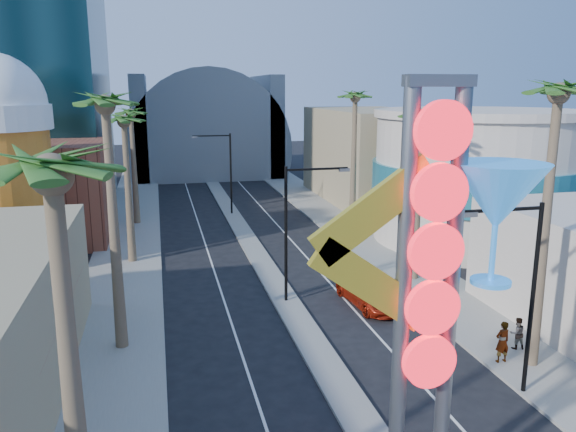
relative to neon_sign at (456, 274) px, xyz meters
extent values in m
cube|color=gray|center=(-10.32, 32.04, -7.23)|extent=(5.00, 100.00, 0.15)
cube|color=gray|center=(8.68, 32.04, -7.23)|extent=(5.00, 100.00, 0.15)
cube|color=gray|center=(-0.82, 35.04, -7.23)|extent=(1.60, 84.00, 0.15)
cube|color=brown|center=(-16.82, 35.04, -3.31)|extent=(10.00, 10.00, 8.00)
cube|color=tan|center=(15.18, 45.04, -2.31)|extent=(10.00, 20.00, 10.00)
cylinder|color=#C3641A|center=(-17.82, 27.04, -2.31)|extent=(6.40, 6.40, 10.00)
cylinder|color=beige|center=(17.18, 27.04, -2.31)|extent=(16.00, 16.00, 10.00)
cylinder|color=teal|center=(17.18, 27.04, -2.31)|extent=(16.60, 16.60, 3.00)
cylinder|color=beige|center=(17.18, 27.04, 2.99)|extent=(16.60, 16.60, 0.60)
cylinder|color=slate|center=(-0.82, 69.04, -3.31)|extent=(22.00, 16.00, 22.00)
cube|color=slate|center=(-9.82, 69.04, -0.31)|extent=(2.00, 16.00, 14.00)
cube|color=slate|center=(8.18, 69.04, -0.31)|extent=(2.00, 16.00, 14.00)
cylinder|color=slate|center=(-1.52, 0.04, -0.81)|extent=(0.44, 0.44, 12.00)
cylinder|color=slate|center=(-0.12, 0.04, -0.81)|extent=(0.44, 0.44, 12.00)
cube|color=slate|center=(-0.82, 0.04, 5.09)|extent=(1.80, 0.50, 0.30)
cylinder|color=red|center=(-0.82, -0.31, 3.89)|extent=(1.50, 0.25, 1.50)
cylinder|color=red|center=(-0.82, -0.31, 2.34)|extent=(1.50, 0.25, 1.50)
cylinder|color=red|center=(-0.82, -0.31, 0.79)|extent=(1.50, 0.25, 1.50)
cylinder|color=red|center=(-0.82, -0.31, -0.76)|extent=(1.50, 0.25, 1.50)
cylinder|color=red|center=(-0.82, -0.31, -2.31)|extent=(1.50, 0.25, 1.50)
cube|color=gold|center=(-2.42, 0.04, 1.89)|extent=(3.47, 0.25, 2.80)
cube|color=gold|center=(-2.42, 0.04, -0.11)|extent=(3.47, 0.25, 2.80)
cone|color=blue|center=(1.08, 0.04, 2.09)|extent=(2.60, 2.60, 1.80)
cylinder|color=blue|center=(1.08, 0.04, 0.49)|extent=(0.16, 0.16, 1.60)
cylinder|color=blue|center=(1.08, 0.04, -0.31)|extent=(1.10, 1.10, 0.12)
cylinder|color=black|center=(-0.82, 17.04, -3.31)|extent=(0.18, 0.18, 8.00)
cube|color=black|center=(0.98, 17.04, 0.49)|extent=(3.60, 0.12, 0.12)
cube|color=slate|center=(2.58, 17.04, 0.39)|extent=(0.60, 0.25, 0.18)
cylinder|color=black|center=(-0.82, 41.04, -3.31)|extent=(0.18, 0.18, 8.00)
cube|color=black|center=(-2.62, 41.04, 0.49)|extent=(3.60, 0.12, 0.12)
cube|color=slate|center=(-4.22, 41.04, 0.39)|extent=(0.60, 0.25, 0.18)
cylinder|color=black|center=(6.38, 5.04, -3.31)|extent=(0.18, 0.18, 8.00)
cube|color=black|center=(4.76, 5.04, 0.49)|extent=(3.24, 0.12, 0.12)
cube|color=slate|center=(3.32, 5.04, 0.39)|extent=(0.60, 0.25, 0.18)
cylinder|color=brown|center=(-9.82, -0.96, -2.06)|extent=(0.40, 0.40, 10.50)
sphere|color=#25511B|center=(-9.82, -0.96, 3.19)|extent=(2.40, 2.40, 2.40)
cylinder|color=brown|center=(-9.82, 13.04, -1.56)|extent=(0.40, 0.40, 11.50)
sphere|color=#25511B|center=(-9.82, 13.04, 4.19)|extent=(2.40, 2.40, 2.40)
cylinder|color=brown|center=(-9.82, 27.04, -2.31)|extent=(0.40, 0.40, 10.00)
sphere|color=#25511B|center=(-9.82, 27.04, 2.69)|extent=(2.40, 2.40, 2.40)
cylinder|color=brown|center=(-9.82, 39.04, -2.31)|extent=(0.40, 0.40, 10.00)
sphere|color=#25511B|center=(-9.82, 39.04, 2.69)|extent=(2.40, 2.40, 2.40)
cylinder|color=brown|center=(8.18, 7.04, -1.31)|extent=(0.40, 0.40, 12.00)
sphere|color=#25511B|center=(8.18, 7.04, 4.69)|extent=(2.40, 2.40, 2.40)
cylinder|color=brown|center=(8.18, 19.04, -2.06)|extent=(0.40, 0.40, 10.50)
sphere|color=#25511B|center=(8.18, 19.04, 3.19)|extent=(2.40, 2.40, 2.40)
cylinder|color=brown|center=(8.18, 31.04, -1.56)|extent=(0.40, 0.40, 11.50)
sphere|color=#25511B|center=(8.18, 31.04, 4.19)|extent=(2.40, 2.40, 2.40)
imported|color=#AC210D|center=(3.91, 15.50, -6.56)|extent=(3.04, 5.62, 1.50)
imported|color=gray|center=(6.94, 7.46, -6.18)|extent=(0.75, 0.53, 1.94)
imported|color=gray|center=(8.44, 8.49, -6.38)|extent=(0.82, 0.68, 1.55)
camera|label=1|loc=(-7.71, -13.00, 4.90)|focal=35.00mm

